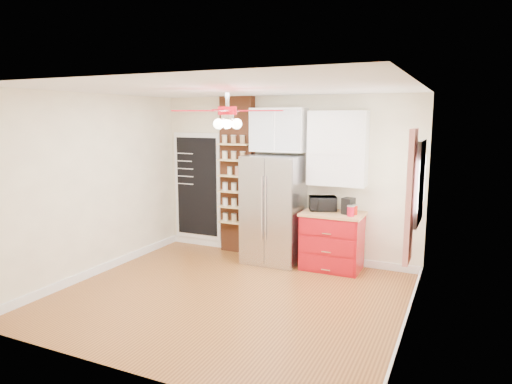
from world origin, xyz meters
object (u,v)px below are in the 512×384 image
at_px(red_cabinet, 332,241).
at_px(fridge, 274,209).
at_px(toaster_oven, 323,204).
at_px(pantry_jar_oats, 230,171).
at_px(ceiling_fan, 227,111).
at_px(coffee_maker, 348,206).
at_px(canister_left, 351,211).

bearing_deg(red_cabinet, fridge, -177.05).
height_order(toaster_oven, pantry_jar_oats, pantry_jar_oats).
bearing_deg(pantry_jar_oats, fridge, -9.42).
distance_m(ceiling_fan, toaster_oven, 2.37).
relative_size(ceiling_fan, coffee_maker, 5.68).
xyz_separation_m(fridge, red_cabinet, (0.97, 0.05, -0.42)).
height_order(fridge, ceiling_fan, ceiling_fan).
bearing_deg(coffee_maker, toaster_oven, -173.36).
bearing_deg(toaster_oven, ceiling_fan, -137.17).
relative_size(fridge, ceiling_fan, 1.25).
relative_size(red_cabinet, ceiling_fan, 0.67).
distance_m(fridge, coffee_maker, 1.21).
relative_size(ceiling_fan, canister_left, 9.46).
height_order(coffee_maker, pantry_jar_oats, pantry_jar_oats).
distance_m(toaster_oven, canister_left, 0.55).
height_order(ceiling_fan, canister_left, ceiling_fan).
relative_size(fridge, coffee_maker, 7.09).
distance_m(coffee_maker, canister_left, 0.18).
bearing_deg(coffee_maker, pantry_jar_oats, -166.09).
distance_m(fridge, red_cabinet, 1.06).
bearing_deg(toaster_oven, coffee_maker, -34.38).
bearing_deg(pantry_jar_oats, coffee_maker, -2.53).
distance_m(coffee_maker, pantry_jar_oats, 2.12).
distance_m(fridge, pantry_jar_oats, 1.05).
relative_size(toaster_oven, canister_left, 2.76).
xyz_separation_m(fridge, coffee_maker, (1.20, 0.05, 0.15)).
bearing_deg(coffee_maker, ceiling_fan, -108.01).
bearing_deg(red_cabinet, toaster_oven, 158.03).
bearing_deg(canister_left, pantry_jar_oats, 173.56).
bearing_deg(ceiling_fan, pantry_jar_oats, 117.53).
height_order(fridge, toaster_oven, fridge).
bearing_deg(canister_left, fridge, 175.61).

